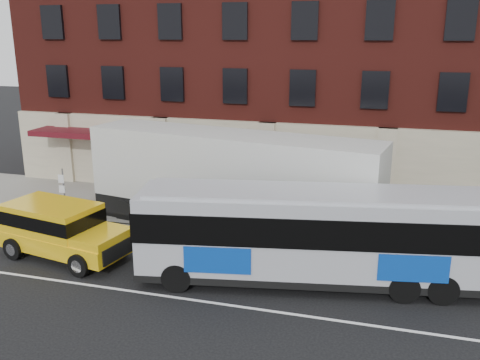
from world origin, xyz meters
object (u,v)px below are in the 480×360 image
(sign_pole, at_px, (63,191))
(yellow_suv, at_px, (59,227))
(city_bus, at_px, (316,233))
(shipping_container, at_px, (231,183))

(sign_pole, height_order, yellow_suv, sign_pole)
(city_bus, xyz_separation_m, yellow_suv, (-10.05, -0.45, -0.66))
(sign_pole, distance_m, shipping_container, 8.04)
(city_bus, bearing_deg, sign_pole, 165.27)
(shipping_container, bearing_deg, yellow_suv, -141.13)
(city_bus, height_order, yellow_suv, city_bus)
(city_bus, relative_size, yellow_suv, 2.22)
(sign_pole, height_order, shipping_container, shipping_container)
(yellow_suv, bearing_deg, shipping_container, 38.87)
(yellow_suv, relative_size, shipping_container, 0.42)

